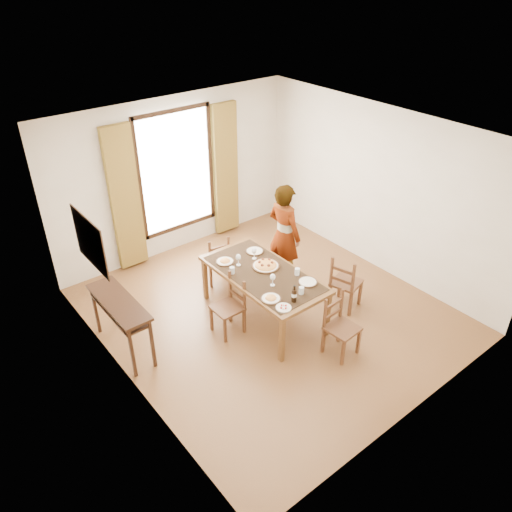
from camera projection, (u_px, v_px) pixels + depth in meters
ground at (269, 311)px, 7.48m from camera, size 5.00×5.00×0.00m
room_shell at (264, 217)px, 6.75m from camera, size 4.60×5.10×2.74m
console_table at (119, 308)px, 6.44m from camera, size 0.38×1.20×0.80m
dining_table at (263, 277)px, 7.04m from camera, size 0.95×1.89×0.76m
chair_west at (229, 308)px, 6.91m from camera, size 0.38×0.38×0.87m
chair_north at (216, 260)px, 7.98m from camera, size 0.43×0.43×0.84m
chair_south at (340, 328)px, 6.54m from camera, size 0.41×0.41×0.87m
chair_east at (345, 284)px, 7.36m from camera, size 0.50×0.50×0.90m
man at (284, 235)px, 7.75m from camera, size 0.69×0.52×1.69m
plate_sw at (271, 298)px, 6.47m from camera, size 0.27×0.27×0.05m
plate_se at (308, 281)px, 6.79m from camera, size 0.27×0.27×0.05m
plate_nw at (225, 261)px, 7.23m from camera, size 0.27×0.27×0.05m
plate_ne at (255, 250)px, 7.48m from camera, size 0.27×0.27×0.05m
pasta_platter at (266, 264)px, 7.12m from camera, size 0.40×0.40×0.10m
caprese_plate at (284, 307)px, 6.31m from camera, size 0.20×0.20×0.04m
wine_glass_a at (273, 280)px, 6.70m from camera, size 0.08×0.08×0.18m
wine_glass_b at (254, 253)px, 7.28m from camera, size 0.08×0.08×0.18m
wine_glass_c at (238, 260)px, 7.13m from camera, size 0.08×0.08×0.18m
tumbler_a at (297, 272)px, 6.95m from camera, size 0.07×0.07×0.10m
tumbler_b at (232, 270)px, 6.97m from camera, size 0.07×0.07×0.10m
tumbler_c at (301, 290)px, 6.57m from camera, size 0.07×0.07×0.10m
wine_bottle at (294, 293)px, 6.38m from camera, size 0.07×0.07×0.25m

